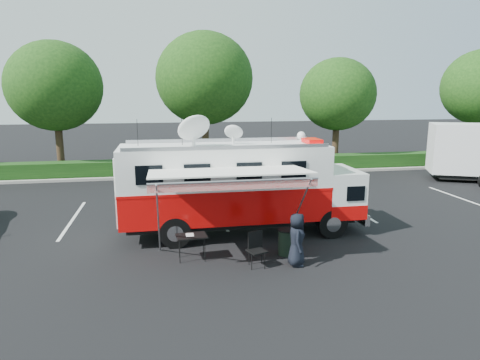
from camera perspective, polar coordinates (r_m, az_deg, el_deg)
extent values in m
plane|color=black|center=(15.87, 0.33, -7.10)|extent=(120.00, 120.00, 0.00)
cube|color=#9E998E|center=(27.12, 4.32, 0.93)|extent=(60.00, 0.35, 0.15)
cube|color=black|center=(27.90, 3.86, 2.12)|extent=(60.00, 1.20, 1.00)
cylinder|color=black|center=(28.60, -22.94, 4.90)|extent=(0.44, 0.44, 4.40)
ellipsoid|color=#14380F|center=(28.45, -23.47, 11.42)|extent=(5.63, 5.63, 5.35)
cylinder|color=black|center=(28.04, -4.64, 6.07)|extent=(0.44, 0.44, 4.80)
ellipsoid|color=#14380F|center=(27.92, -4.76, 13.35)|extent=(6.14, 6.14, 5.84)
cylinder|color=black|center=(30.33, 12.63, 5.49)|extent=(0.44, 0.44, 4.00)
ellipsoid|color=#14380F|center=(30.17, 12.88, 11.09)|extent=(5.12, 5.12, 4.86)
cylinder|color=black|center=(36.04, 29.05, 5.57)|extent=(0.44, 0.44, 4.40)
cube|color=silver|center=(18.85, -21.37, -4.86)|extent=(0.12, 5.50, 0.01)
cube|color=silver|center=(18.62, -2.91, -4.25)|extent=(0.12, 5.50, 0.01)
cube|color=silver|center=(20.26, 14.19, -3.29)|extent=(0.12, 5.50, 0.01)
cube|color=silver|center=(23.37, 27.72, -2.32)|extent=(0.12, 5.50, 0.01)
cube|color=black|center=(15.71, 0.33, -5.29)|extent=(8.19, 1.33, 0.29)
cylinder|color=black|center=(15.60, 12.19, -5.68)|extent=(1.05, 0.30, 1.05)
cylinder|color=black|center=(17.47, 9.58, -3.70)|extent=(1.05, 0.30, 1.05)
cylinder|color=black|center=(14.46, -8.64, -6.93)|extent=(1.05, 0.30, 1.05)
cylinder|color=black|center=(16.46, -8.89, -4.63)|extent=(1.05, 0.30, 1.05)
cube|color=silver|center=(17.01, 14.87, -4.19)|extent=(0.19, 2.38, 0.38)
cube|color=white|center=(16.50, 12.79, -1.33)|extent=(1.33, 2.38, 1.62)
cube|color=red|center=(16.64, 12.70, -3.25)|extent=(1.35, 2.40, 0.52)
cube|color=black|center=(16.69, 14.78, -0.27)|extent=(0.11, 2.08, 0.67)
cube|color=red|center=(15.41, -2.11, -2.87)|extent=(7.24, 2.38, 1.14)
cube|color=red|center=(15.28, -2.12, -0.79)|extent=(7.26, 2.40, 0.10)
cube|color=white|center=(15.14, -2.14, 1.85)|extent=(7.24, 2.38, 1.33)
cube|color=silver|center=(15.04, -2.16, 4.50)|extent=(7.24, 2.38, 0.08)
cube|color=#CC0505|center=(15.81, 9.58, 5.18)|extent=(0.52, 0.90, 0.15)
sphere|color=white|center=(16.66, 8.17, 5.88)|extent=(0.32, 0.32, 0.32)
ellipsoid|color=silver|center=(14.71, -6.17, 6.93)|extent=(1.14, 1.14, 0.34)
ellipsoid|color=silver|center=(15.23, -0.85, 6.43)|extent=(0.67, 0.67, 0.19)
cylinder|color=black|center=(15.23, -13.51, 6.12)|extent=(0.02, 0.02, 0.95)
cylinder|color=black|center=(15.23, -7.75, 6.33)|extent=(0.02, 0.02, 0.95)
cylinder|color=black|center=(15.71, 4.21, 6.56)|extent=(0.02, 0.02, 0.95)
cube|color=white|center=(12.80, -1.49, 1.13)|extent=(4.76, 2.28, 0.20)
cube|color=red|center=(11.74, -0.63, -0.67)|extent=(4.76, 0.04, 0.27)
cylinder|color=#B2B2B7|center=(11.70, -0.62, -0.15)|extent=(4.76, 0.07, 0.07)
cylinder|color=#B2B2B7|center=(12.91, -10.83, -5.41)|extent=(0.05, 2.47, 2.75)
cylinder|color=#B2B2B7|center=(13.54, 7.57, -4.50)|extent=(0.05, 2.47, 2.75)
imported|color=black|center=(13.20, 7.47, -11.18)|extent=(0.68, 0.88, 1.61)
cube|color=black|center=(13.32, -6.48, -7.43)|extent=(0.98, 0.73, 0.04)
cylinder|color=black|center=(13.21, -8.04, -9.40)|extent=(0.02, 0.02, 0.76)
cylinder|color=black|center=(13.66, -8.13, -8.68)|extent=(0.02, 0.02, 0.76)
cylinder|color=black|center=(13.25, -4.71, -9.24)|extent=(0.02, 0.02, 0.76)
cylinder|color=black|center=(13.70, -4.91, -8.54)|extent=(0.02, 0.02, 0.76)
cube|color=silver|center=(13.36, -6.71, -7.27)|extent=(0.24, 0.33, 0.01)
cube|color=black|center=(12.79, 2.26, -9.45)|extent=(0.64, 0.64, 0.04)
cube|color=black|center=(12.93, 2.03, -7.93)|extent=(0.48, 0.22, 0.55)
cylinder|color=black|center=(12.67, 1.56, -10.87)|extent=(0.02, 0.02, 0.49)
cylinder|color=black|center=(13.03, 1.20, -10.22)|extent=(0.02, 0.02, 0.49)
cylinder|color=black|center=(12.75, 3.33, -10.73)|extent=(0.02, 0.02, 0.49)
cylinder|color=black|center=(13.11, 2.92, -10.09)|extent=(0.02, 0.02, 0.49)
cylinder|color=black|center=(13.83, 6.19, -8.29)|extent=(0.52, 0.52, 0.79)
cylinder|color=black|center=(13.70, 6.23, -6.66)|extent=(0.56, 0.56, 0.04)
cylinder|color=black|center=(27.80, 27.45, 0.68)|extent=(0.89, 0.27, 0.89)
cylinder|color=black|center=(28.46, 29.15, 0.74)|extent=(0.89, 0.27, 0.89)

